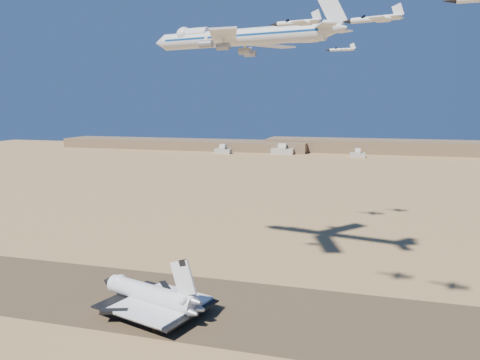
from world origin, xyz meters
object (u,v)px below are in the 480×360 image
(chase_jet_f, at_px, (341,50))
(crew_b, at_px, (161,325))
(crew_a, at_px, (169,320))
(chase_jet_b, at_px, (374,19))
(chase_jet_e, at_px, (304,41))
(crew_c, at_px, (154,329))
(carrier_747, at_px, (234,38))
(chase_jet_a, at_px, (297,23))
(shuttle, at_px, (150,296))

(chase_jet_f, bearing_deg, crew_b, -106.90)
(crew_b, bearing_deg, crew_a, -36.25)
(chase_jet_b, relative_size, chase_jet_f, 0.98)
(chase_jet_b, distance_m, chase_jet_e, 113.72)
(crew_a, xyz_separation_m, crew_c, (-1.96, -6.51, 0.07))
(carrier_747, height_order, chase_jet_a, carrier_747)
(carrier_747, xyz_separation_m, chase_jet_b, (52.10, -55.42, -4.61))
(chase_jet_a, height_order, chase_jet_e, chase_jet_e)
(carrier_747, xyz_separation_m, chase_jet_e, (19.38, 53.10, 4.63))
(crew_a, distance_m, chase_jet_e, 144.88)
(carrier_747, bearing_deg, chase_jet_f, 73.33)
(crew_c, bearing_deg, carrier_747, -41.99)
(shuttle, bearing_deg, crew_a, -14.98)
(carrier_747, height_order, crew_a, carrier_747)
(crew_b, height_order, chase_jet_b, chase_jet_b)
(chase_jet_b, bearing_deg, chase_jet_f, 113.44)
(crew_c, xyz_separation_m, chase_jet_a, (40.54, 7.55, 88.37))
(shuttle, bearing_deg, chase_jet_e, 87.41)
(crew_c, height_order, chase_jet_a, chase_jet_a)
(shuttle, bearing_deg, carrier_747, 88.41)
(chase_jet_a, bearing_deg, shuttle, -174.78)
(crew_c, relative_size, chase_jet_f, 0.12)
(crew_a, relative_size, crew_b, 0.97)
(crew_a, height_order, chase_jet_e, chase_jet_e)
(shuttle, bearing_deg, chase_jet_b, 8.63)
(crew_b, relative_size, chase_jet_f, 0.11)
(crew_b, height_order, chase_jet_f, chase_jet_f)
(shuttle, xyz_separation_m, crew_c, (7.00, -12.02, -4.70))
(carrier_747, distance_m, crew_b, 107.59)
(carrier_747, height_order, crew_b, carrier_747)
(shuttle, relative_size, chase_jet_f, 2.84)
(crew_b, relative_size, chase_jet_b, 0.12)
(shuttle, bearing_deg, chase_jet_a, 11.24)
(carrier_747, relative_size, crew_a, 47.62)
(chase_jet_e, bearing_deg, chase_jet_b, -71.78)
(carrier_747, height_order, chase_jet_e, carrier_747)
(chase_jet_b, relative_size, chase_jet_e, 0.91)
(chase_jet_b, bearing_deg, chase_jet_e, 122.82)
(shuttle, relative_size, crew_a, 25.48)
(crew_a, bearing_deg, chase_jet_b, -97.52)
(shuttle, relative_size, crew_c, 23.51)
(crew_a, relative_size, chase_jet_f, 0.11)
(crew_b, height_order, crew_c, crew_c)
(shuttle, distance_m, crew_c, 14.68)
(chase_jet_a, relative_size, chase_jet_f, 0.95)
(shuttle, height_order, crew_c, shuttle)
(chase_jet_f, bearing_deg, chase_jet_e, -135.00)
(chase_jet_b, distance_m, chase_jet_f, 124.99)
(chase_jet_e, bearing_deg, chase_jet_a, -81.39)
(crew_c, relative_size, chase_jet_e, 0.11)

